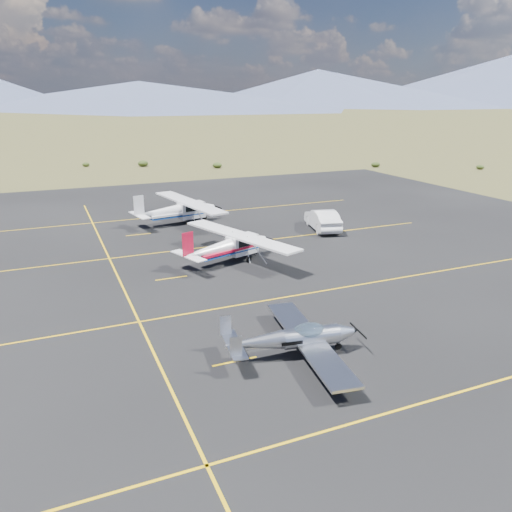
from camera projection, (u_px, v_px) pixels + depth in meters
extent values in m
plane|color=#383D1C|center=(266.00, 318.00, 25.26)|extent=(1600.00, 1600.00, 0.00)
cube|color=black|center=(220.00, 274.00, 31.39)|extent=(72.00, 72.00, 0.02)
cube|color=silver|center=(308.00, 340.00, 21.50)|extent=(2.39, 8.12, 0.11)
ellipsoid|color=#99BFD8|center=(309.00, 331.00, 21.37)|extent=(1.56, 1.03, 0.73)
cube|color=silver|center=(234.00, 344.00, 20.60)|extent=(0.99, 2.73, 0.05)
cube|color=silver|center=(236.00, 347.00, 19.55)|extent=(0.49, 0.12, 0.89)
cube|color=silver|center=(226.00, 326.00, 21.35)|extent=(0.49, 0.12, 0.89)
cylinder|color=black|center=(338.00, 346.00, 22.01)|extent=(0.31, 0.12, 0.30)
cylinder|color=black|center=(313.00, 363.00, 20.62)|extent=(0.37, 0.15, 0.36)
cylinder|color=black|center=(296.00, 339.00, 22.59)|extent=(0.37, 0.15, 0.36)
cube|color=white|center=(242.00, 244.00, 34.18)|extent=(2.32, 1.71, 1.28)
cube|color=white|center=(240.00, 236.00, 33.86)|extent=(4.77, 10.33, 0.13)
cube|color=black|center=(242.00, 241.00, 34.10)|extent=(1.80, 1.56, 0.52)
cube|color=#AD0E29|center=(228.00, 249.00, 33.43)|extent=(4.84, 2.58, 0.17)
cube|color=#AD0E29|center=(188.00, 244.00, 31.07)|extent=(0.78, 0.32, 1.51)
cube|color=white|center=(188.00, 256.00, 31.30)|extent=(1.66, 3.10, 0.06)
cylinder|color=black|center=(255.00, 252.00, 35.22)|extent=(0.35, 0.20, 0.34)
cylinder|color=black|center=(249.00, 259.00, 33.54)|extent=(0.43, 0.25, 0.42)
cylinder|color=black|center=(230.00, 253.00, 34.94)|extent=(0.43, 0.25, 0.42)
cube|color=silver|center=(191.00, 210.00, 44.14)|extent=(2.41, 1.55, 1.38)
cube|color=silver|center=(189.00, 202.00, 43.82)|extent=(3.56, 11.31, 0.14)
cube|color=black|center=(191.00, 207.00, 44.06)|extent=(1.82, 1.48, 0.56)
cube|color=silver|center=(178.00, 213.00, 43.48)|extent=(5.22, 2.08, 0.18)
cube|color=silver|center=(139.00, 205.00, 41.34)|extent=(0.86, 0.22, 1.63)
cube|color=silver|center=(140.00, 215.00, 41.58)|extent=(1.33, 3.34, 0.06)
cylinder|color=black|center=(205.00, 218.00, 45.11)|extent=(0.38, 0.17, 0.37)
cylinder|color=black|center=(194.00, 222.00, 43.39)|extent=(0.46, 0.21, 0.45)
cylinder|color=black|center=(183.00, 217.00, 45.09)|extent=(0.46, 0.21, 0.45)
imported|color=silver|center=(323.00, 219.00, 41.64)|extent=(2.98, 5.50, 1.72)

